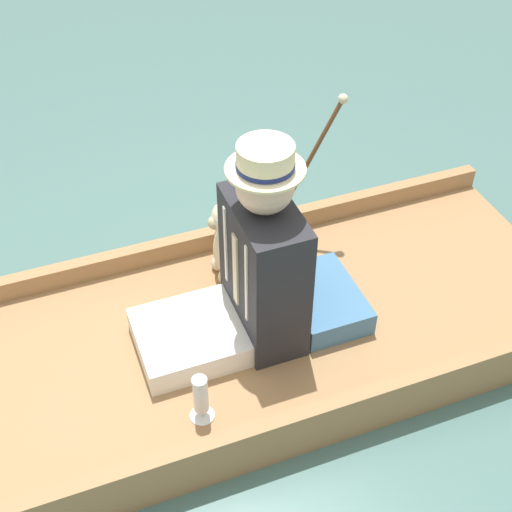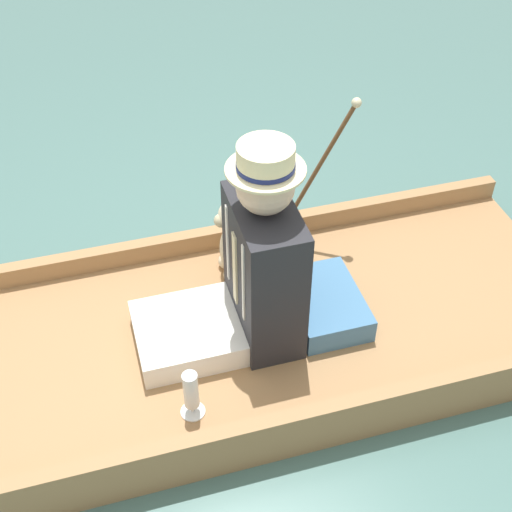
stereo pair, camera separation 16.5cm
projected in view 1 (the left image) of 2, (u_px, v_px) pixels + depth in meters
ground_plane at (214, 357)px, 3.01m from camera, size 16.00×16.00×0.00m
punt_boat at (214, 345)px, 2.96m from camera, size 1.13×3.16×0.23m
seat_cushion at (323, 300)px, 3.00m from camera, size 0.41×0.29×0.11m
seated_person at (249, 271)px, 2.73m from camera, size 0.43×0.67×0.89m
teddy_bear at (229, 241)px, 3.07m from camera, size 0.29×0.17×0.42m
wine_glass at (201, 396)px, 2.55m from camera, size 0.09×0.09×0.21m
walking_cane at (310, 160)px, 3.12m from camera, size 0.04×0.38×0.72m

